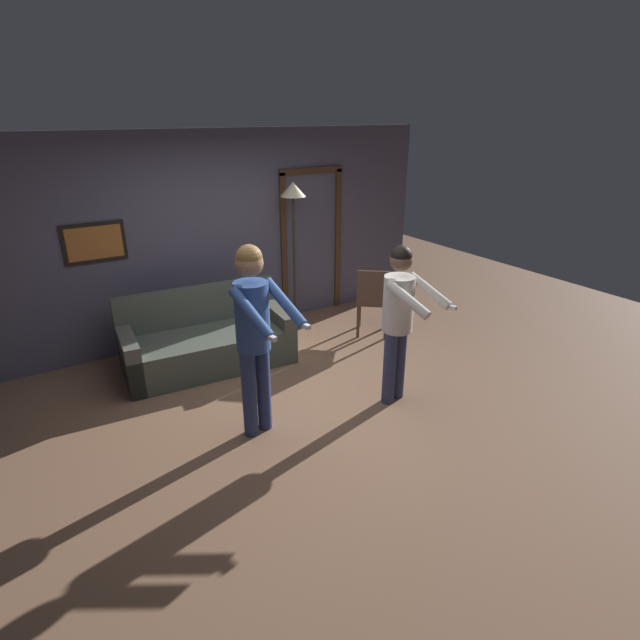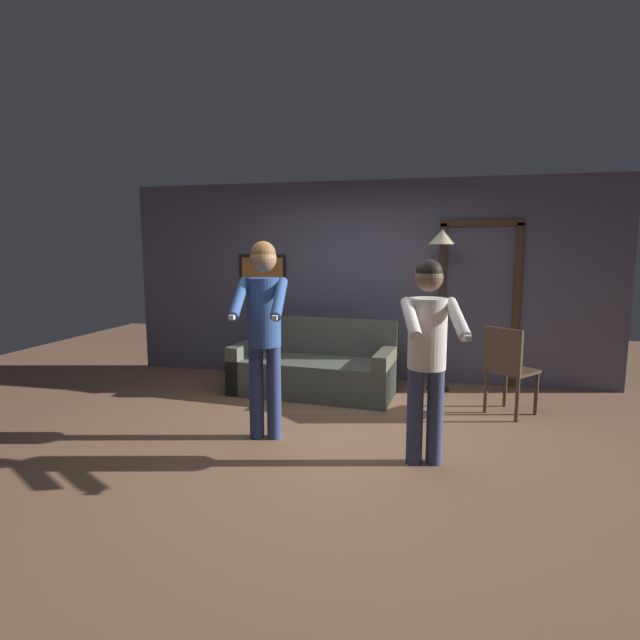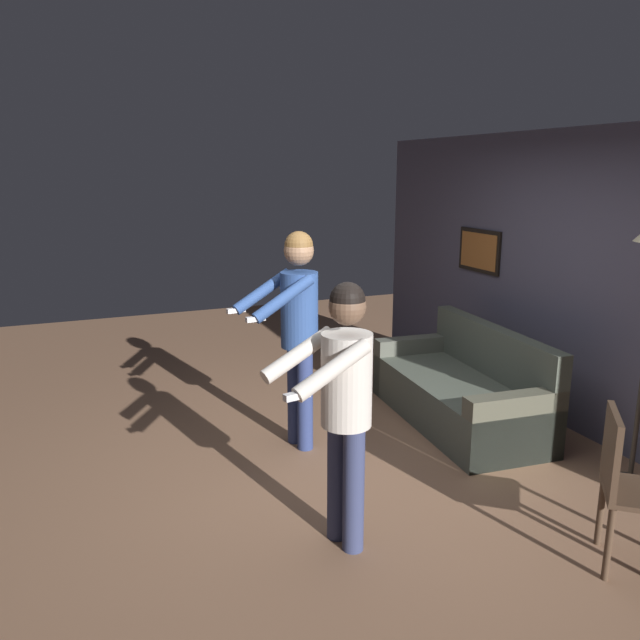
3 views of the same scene
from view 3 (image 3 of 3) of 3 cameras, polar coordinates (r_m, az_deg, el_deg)
The scene contains 6 objects.
ground_plane at distance 4.96m, azimuth 3.01°, elevation -13.38°, with size 12.00×12.00×0.00m, color #8A6248.
back_wall_assembly at distance 5.76m, azimuth 22.84°, elevation 3.04°, with size 6.40×0.10×2.60m.
couch at distance 5.84m, azimuth 12.81°, elevation -6.51°, with size 1.96×1.01×0.87m.
person_standing_left at distance 4.97m, azimuth -2.09°, elevation 0.14°, with size 0.51×0.72×1.79m.
person_standing_right at distance 3.65m, azimuth 2.20°, elevation -6.71°, with size 0.52×0.65×1.64m.
dining_chair_distant at distance 4.05m, azimuth 26.34°, elevation -13.10°, with size 0.59×0.59×0.93m.
Camera 3 is at (3.98, -1.92, 2.25)m, focal length 35.00 mm.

